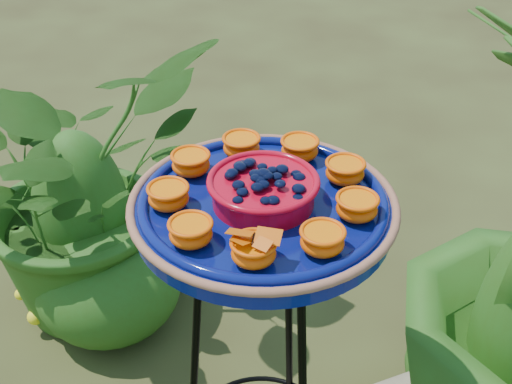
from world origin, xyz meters
TOP-DOWN VIEW (x-y plane):
  - tripod_stand at (0.11, 0.08)m, footprint 0.37×0.37m
  - feeder_dish at (0.11, 0.08)m, footprint 0.52×0.52m
  - shrub_back_left at (-0.56, 0.71)m, footprint 0.96×1.00m

SIDE VIEW (x-z plane):
  - shrub_back_left at x=-0.56m, z-range 0.00..0.86m
  - tripod_stand at x=0.11m, z-range 0.09..0.94m
  - feeder_dish at x=0.11m, z-range 0.84..0.94m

